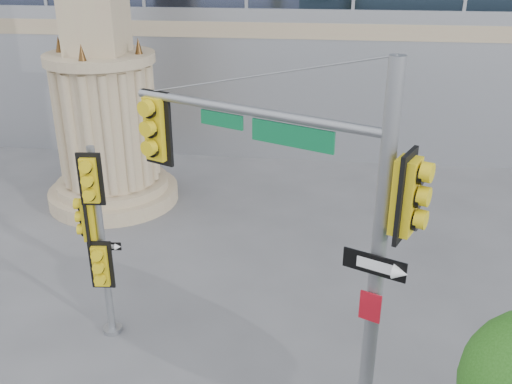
# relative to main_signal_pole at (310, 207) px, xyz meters

# --- Properties ---
(monument) EXTENTS (4.40, 4.40, 16.60)m
(monument) POSITION_rel_main_signal_pole_xyz_m (-6.98, 8.79, 1.26)
(monument) COLOR tan
(monument) RESTS_ON ground
(main_signal_pole) EXTENTS (4.99, 2.61, 6.87)m
(main_signal_pole) POSITION_rel_main_signal_pole_xyz_m (0.00, 0.00, 0.00)
(main_signal_pole) COLOR slate
(main_signal_pole) RESTS_ON ground
(secondary_signal_pole) EXTENTS (0.80, 0.59, 4.54)m
(secondary_signal_pole) POSITION_rel_main_signal_pole_xyz_m (-4.52, 1.61, -1.59)
(secondary_signal_pole) COLOR slate
(secondary_signal_pole) RESTS_ON ground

